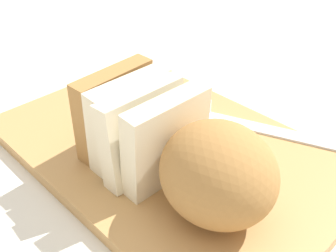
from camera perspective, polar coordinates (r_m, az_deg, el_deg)
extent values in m
plane|color=silver|center=(0.53, 0.00, -4.23)|extent=(3.00, 3.00, 0.00)
cube|color=tan|center=(0.53, 0.00, -3.47)|extent=(0.46, 0.31, 0.02)
ellipsoid|color=#A8753D|center=(0.40, 7.15, -6.77)|extent=(0.12, 0.11, 0.11)
cube|color=beige|center=(0.44, -0.23, -2.16)|extent=(0.03, 0.11, 0.11)
cube|color=beige|center=(0.45, -3.55, -0.93)|extent=(0.04, 0.11, 0.11)
cube|color=beige|center=(0.48, -5.43, 0.88)|extent=(0.03, 0.11, 0.11)
cube|color=#A8753D|center=(0.50, -7.58, 2.30)|extent=(0.03, 0.11, 0.11)
cube|color=silver|center=(0.56, 15.37, -0.89)|extent=(0.21, 0.10, 0.00)
cylinder|color=black|center=(0.58, 2.25, 3.13)|extent=(0.06, 0.04, 0.03)
cube|color=silver|center=(0.58, 4.88, 2.42)|extent=(0.03, 0.03, 0.02)
sphere|color=tan|center=(0.50, -6.10, -5.20)|extent=(0.00, 0.00, 0.00)
sphere|color=tan|center=(0.46, 1.08, -7.97)|extent=(0.01, 0.01, 0.01)
sphere|color=tan|center=(0.52, -1.07, -2.18)|extent=(0.01, 0.01, 0.01)
sphere|color=tan|center=(0.47, 5.00, -7.41)|extent=(0.00, 0.00, 0.00)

